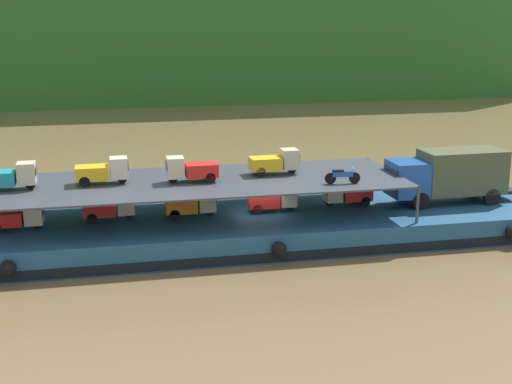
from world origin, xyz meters
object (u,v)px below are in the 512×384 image
(covered_lorry, at_px, (449,174))
(mini_truck_upper_stern, at_px, (10,177))
(mini_truck_lower_mid, at_px, (192,204))
(mini_truck_lower_bow, at_px, (346,193))
(mini_truck_upper_bow, at_px, (275,162))
(mini_truck_lower_fore, at_px, (273,199))
(mini_truck_upper_mid, at_px, (103,171))
(mini_truck_upper_fore, at_px, (191,169))
(mini_truck_lower_stern, at_px, (17,217))
(mini_truck_lower_aft, at_px, (109,207))
(motorcycle_upper_port, at_px, (342,176))
(cargo_barge, at_px, (260,226))

(covered_lorry, bearing_deg, mini_truck_upper_stern, 179.13)
(mini_truck_lower_mid, bearing_deg, covered_lorry, -1.51)
(mini_truck_lower_bow, bearing_deg, mini_truck_upper_bow, 178.52)
(mini_truck_lower_fore, bearing_deg, covered_lorry, -2.53)
(mini_truck_lower_mid, bearing_deg, mini_truck_upper_mid, 176.72)
(mini_truck_lower_mid, height_order, mini_truck_lower_fore, same)
(mini_truck_upper_stern, bearing_deg, mini_truck_upper_mid, 3.57)
(mini_truck_upper_fore, bearing_deg, covered_lorry, -0.47)
(mini_truck_lower_stern, height_order, mini_truck_lower_aft, same)
(mini_truck_upper_stern, relative_size, motorcycle_upper_port, 1.45)
(mini_truck_lower_fore, xyz_separation_m, motorcycle_upper_port, (3.16, -2.45, 1.74))
(cargo_barge, relative_size, mini_truck_lower_bow, 11.62)
(cargo_barge, xyz_separation_m, mini_truck_lower_mid, (-3.78, 0.15, 1.44))
(covered_lorry, height_order, mini_truck_lower_mid, covered_lorry)
(mini_truck_upper_fore, bearing_deg, mini_truck_lower_fore, 4.16)
(mini_truck_lower_stern, relative_size, mini_truck_upper_bow, 1.01)
(mini_truck_lower_stern, xyz_separation_m, mini_truck_upper_fore, (8.99, 0.27, 2.00))
(mini_truck_upper_mid, height_order, motorcycle_upper_port, mini_truck_upper_mid)
(mini_truck_lower_aft, relative_size, mini_truck_lower_fore, 1.01)
(mini_truck_lower_aft, xyz_separation_m, mini_truck_lower_bow, (13.40, 0.15, 0.00))
(cargo_barge, height_order, mini_truck_lower_fore, mini_truck_lower_fore)
(mini_truck_upper_stern, bearing_deg, cargo_barge, -0.57)
(mini_truck_lower_aft, relative_size, mini_truck_lower_bow, 1.00)
(mini_truck_lower_stern, bearing_deg, mini_truck_upper_stern, 116.93)
(mini_truck_lower_aft, xyz_separation_m, mini_truck_upper_fore, (4.36, -0.57, 2.00))
(mini_truck_lower_aft, relative_size, mini_truck_upper_bow, 1.01)
(mini_truck_lower_aft, xyz_separation_m, mini_truck_lower_mid, (4.38, -0.30, 0.00))
(covered_lorry, height_order, mini_truck_upper_fore, mini_truck_upper_fore)
(mini_truck_lower_mid, bearing_deg, mini_truck_lower_aft, 176.11)
(mini_truck_lower_fore, bearing_deg, mini_truck_upper_stern, -179.63)
(mini_truck_upper_mid, bearing_deg, mini_truck_lower_mid, -3.28)
(mini_truck_lower_aft, bearing_deg, mini_truck_upper_mid, -172.33)
(mini_truck_lower_fore, xyz_separation_m, mini_truck_upper_fore, (-4.59, -0.33, 2.00))
(cargo_barge, height_order, mini_truck_lower_bow, mini_truck_lower_bow)
(mini_truck_lower_fore, bearing_deg, motorcycle_upper_port, -37.73)
(mini_truck_lower_mid, distance_m, mini_truck_upper_mid, 5.05)
(mini_truck_lower_fore, bearing_deg, mini_truck_upper_fore, -175.84)
(mini_truck_upper_stern, relative_size, mini_truck_upper_fore, 1.00)
(mini_truck_lower_fore, bearing_deg, cargo_barge, -164.44)
(covered_lorry, xyz_separation_m, mini_truck_lower_aft, (-19.32, 0.69, -1.00))
(motorcycle_upper_port, bearing_deg, mini_truck_lower_fore, 142.27)
(mini_truck_lower_aft, height_order, mini_truck_upper_bow, mini_truck_upper_bow)
(mini_truck_lower_aft, bearing_deg, cargo_barge, -3.17)
(covered_lorry, height_order, mini_truck_lower_stern, covered_lorry)
(motorcycle_upper_port, bearing_deg, mini_truck_upper_fore, 164.76)
(mini_truck_lower_bow, relative_size, mini_truck_upper_fore, 1.01)
(mini_truck_upper_fore, distance_m, mini_truck_upper_bow, 4.89)
(cargo_barge, xyz_separation_m, mini_truck_lower_fore, (0.78, 0.22, 1.44))
(cargo_barge, height_order, mini_truck_upper_bow, mini_truck_upper_bow)
(mini_truck_upper_fore, relative_size, mini_truck_upper_bow, 0.99)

